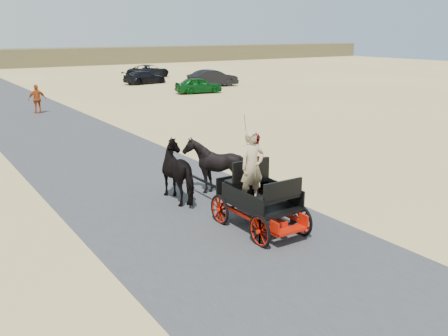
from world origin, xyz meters
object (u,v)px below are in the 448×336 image
car_b (213,78)px  car_c (145,77)px  horse_right (214,166)px  car_a (199,85)px  carriage (259,215)px  car_d (149,71)px  pedestrian (37,99)px  horse_left (182,172)px

car_b → car_c: bearing=42.1°
horse_right → car_a: horse_right is taller
carriage → car_c: bearing=70.2°
car_c → car_d: 6.30m
pedestrian → car_d: size_ratio=0.35×
horse_right → car_a: size_ratio=0.46×
carriage → car_b: car_b is taller
horse_left → car_a: (13.37, 22.00, -0.22)m
carriage → car_d: car_d is taller
car_b → car_c: (-4.13, 5.33, -0.13)m
horse_left → pedestrian: size_ratio=1.16×
car_c → car_d: bearing=-38.0°
car_a → car_d: bearing=-0.4°
horse_left → pedestrian: (0.31, 18.58, 0.02)m
carriage → car_c: 36.11m
pedestrian → car_c: 17.60m
horse_left → car_b: size_ratio=0.45×
pedestrian → car_d: pedestrian is taller
carriage → horse_left: (-0.55, 3.00, 0.49)m
pedestrian → car_c: (12.50, 12.39, -0.26)m
car_b → car_d: size_ratio=0.91×
horse_right → car_b: bearing=-121.7°
horse_left → car_b: bearing=-123.4°
carriage → car_d: (15.24, 39.51, 0.32)m
carriage → horse_left: 3.09m
car_d → car_c: bearing=126.4°
horse_right → car_c: (11.71, 30.97, -0.25)m
horse_right → car_d: horse_right is taller
car_a → car_c: 8.98m
pedestrian → horse_right: bearing=96.9°
carriage → car_b: (16.38, 28.64, 0.37)m
carriage → car_c: size_ratio=0.58×
carriage → pedestrian: pedestrian is taller
horse_left → car_c: (12.81, 30.97, -0.25)m
pedestrian → car_a: (13.06, 3.43, -0.23)m
horse_left → car_b: (16.93, 25.64, -0.11)m
horse_left → horse_right: bearing=-180.0°
carriage → horse_left: bearing=100.4°
horse_left → pedestrian: bearing=-91.0°
horse_right → carriage: bearing=79.6°
horse_right → pedestrian: (-0.79, 18.58, 0.01)m
horse_left → horse_right: size_ratio=1.18×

